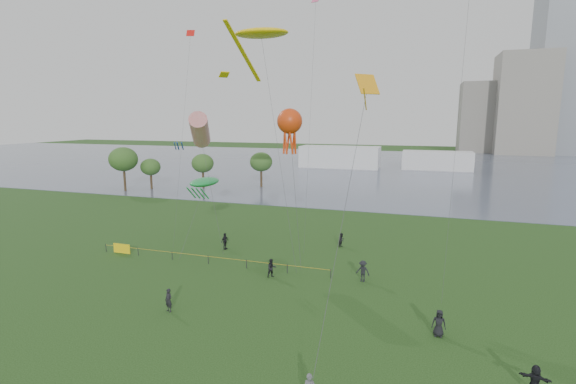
% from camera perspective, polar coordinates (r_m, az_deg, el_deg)
% --- Properties ---
extents(ground_plane, '(400.00, 400.00, 0.00)m').
position_cam_1_polar(ground_plane, '(27.29, -6.89, -20.47)').
color(ground_plane, '#183711').
extents(lake, '(400.00, 120.00, 0.08)m').
position_cam_1_polar(lake, '(122.45, 13.04, 3.35)').
color(lake, slate).
rests_on(lake, ground_plane).
extents(building_mid, '(20.00, 20.00, 38.00)m').
position_cam_1_polar(building_mid, '(186.81, 29.46, 10.39)').
color(building_mid, gray).
rests_on(building_mid, ground_plane).
extents(building_low, '(16.00, 18.00, 28.00)m').
position_cam_1_polar(building_low, '(190.52, 24.80, 9.22)').
color(building_low, slate).
rests_on(building_low, ground_plane).
extents(pavilion_left, '(22.00, 8.00, 6.00)m').
position_cam_1_polar(pavilion_left, '(118.82, 7.10, 4.77)').
color(pavilion_left, silver).
rests_on(pavilion_left, ground_plane).
extents(pavilion_right, '(18.00, 7.00, 5.00)m').
position_cam_1_polar(pavilion_right, '(119.86, 19.70, 4.07)').
color(pavilion_right, silver).
rests_on(pavilion_right, ground_plane).
extents(trees, '(28.32, 17.02, 8.39)m').
position_cam_1_polar(trees, '(84.33, -14.73, 3.99)').
color(trees, '#382A19').
rests_on(trees, ground_plane).
extents(fence, '(24.07, 0.07, 1.05)m').
position_cam_1_polar(fence, '(44.40, -17.88, -7.83)').
color(fence, black).
rests_on(fence, ground_plane).
extents(spectator_a, '(1.03, 1.01, 1.68)m').
position_cam_1_polar(spectator_a, '(37.23, -2.26, -10.36)').
color(spectator_a, black).
rests_on(spectator_a, ground_plane).
extents(spectator_b, '(1.33, 0.94, 1.87)m').
position_cam_1_polar(spectator_b, '(36.83, 10.19, -10.59)').
color(spectator_b, black).
rests_on(spectator_b, ground_plane).
extents(spectator_c, '(0.65, 1.11, 1.77)m').
position_cam_1_polar(spectator_c, '(45.24, -8.63, -6.67)').
color(spectator_c, black).
rests_on(spectator_c, ground_plane).
extents(spectator_d, '(0.88, 0.59, 1.77)m').
position_cam_1_polar(spectator_d, '(29.60, 19.93, -16.51)').
color(spectator_d, black).
rests_on(spectator_d, ground_plane).
extents(spectator_e, '(1.54, 0.76, 1.59)m').
position_cam_1_polar(spectator_e, '(26.25, 30.71, -21.23)').
color(spectator_e, black).
rests_on(spectator_e, ground_plane).
extents(spectator_f, '(0.72, 0.57, 1.72)m').
position_cam_1_polar(spectator_f, '(32.27, -16.01, -14.05)').
color(spectator_f, black).
rests_on(spectator_f, ground_plane).
extents(spectator_g, '(0.85, 0.93, 1.55)m').
position_cam_1_polar(spectator_g, '(45.92, 7.36, -6.53)').
color(spectator_g, black).
rests_on(spectator_g, ground_plane).
extents(kite_stingray, '(7.33, 10.12, 22.08)m').
position_cam_1_polar(kite_stingray, '(41.72, -3.73, 20.78)').
color(kite_stingray, '#3F3F42').
extents(kite_windsock, '(5.56, 5.18, 14.54)m').
position_cam_1_polar(kite_windsock, '(44.62, -11.96, 8.26)').
color(kite_windsock, '#3F3F42').
extents(kite_creature, '(2.63, 9.15, 7.24)m').
position_cam_1_polar(kite_creature, '(47.62, -11.35, 1.32)').
color(kite_creature, '#3F3F42').
extents(kite_octopus, '(2.41, 2.25, 14.68)m').
position_cam_1_polar(kite_octopus, '(37.43, 0.23, 9.54)').
color(kite_octopus, '#3F3F42').
extents(kite_delta, '(1.63, 13.02, 16.69)m').
position_cam_1_polar(kite_delta, '(27.85, 10.52, 12.82)').
color(kite_delta, '#3F3F42').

